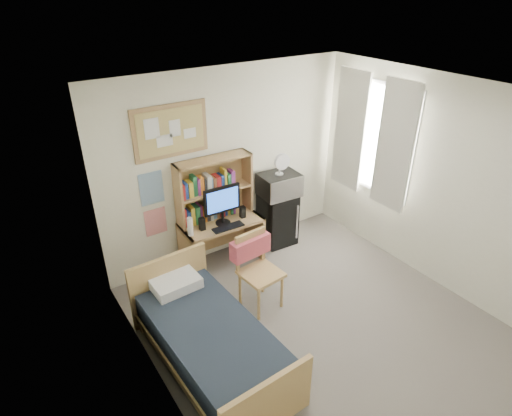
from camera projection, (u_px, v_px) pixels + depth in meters
floor at (327, 332)px, 4.83m from camera, size 3.60×4.20×0.02m
ceiling at (351, 102)px, 3.58m from camera, size 3.60×4.20×0.02m
wall_back at (228, 165)px, 5.73m from camera, size 3.60×0.04×2.60m
wall_left at (166, 302)px, 3.32m from camera, size 0.04×4.20×2.60m
wall_right at (449, 189)px, 5.08m from camera, size 0.04×4.20×2.60m
window_unit at (373, 138)px, 5.79m from camera, size 0.10×1.40×1.70m
curtain_left at (395, 147)px, 5.48m from camera, size 0.04×0.55×1.70m
curtain_right at (350, 130)px, 6.07m from camera, size 0.04×0.55×1.70m
bulletin_board at (171, 131)px, 5.04m from camera, size 0.94×0.03×0.64m
poster_wave at (151, 188)px, 5.21m from camera, size 0.30×0.01×0.42m
poster_japan at (156, 222)px, 5.44m from camera, size 0.28×0.01×0.36m
desk at (222, 243)px, 5.82m from camera, size 1.09×0.57×0.67m
desk_chair at (261, 273)px, 4.98m from camera, size 0.52×0.52×0.96m
mini_fridge at (277, 218)px, 6.29m from camera, size 0.49×0.49×0.79m
bed at (212, 346)px, 4.31m from camera, size 0.97×1.84×0.50m
hutch at (214, 188)px, 5.57m from camera, size 1.04×0.29×0.84m
monitor at (222, 205)px, 5.49m from camera, size 0.50×0.05×0.54m
keyboard at (228, 227)px, 5.51m from camera, size 0.42×0.14×0.02m
speaker_left at (202, 224)px, 5.43m from camera, size 0.07×0.07×0.17m
speaker_right at (243, 212)px, 5.72m from camera, size 0.07×0.07×0.16m
water_bottle at (190, 227)px, 5.30m from camera, size 0.07×0.07×0.24m
hoodie at (250, 247)px, 5.00m from camera, size 0.52×0.20×0.24m
microwave at (279, 184)px, 6.01m from camera, size 0.57×0.45×0.32m
desk_fan at (280, 165)px, 5.87m from camera, size 0.24×0.24×0.29m
pillow at (176, 283)px, 4.70m from camera, size 0.52×0.37×0.12m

